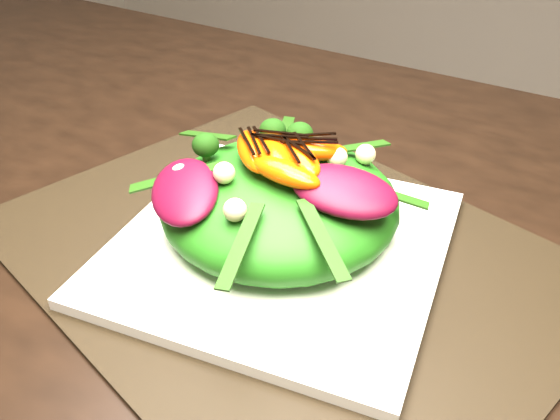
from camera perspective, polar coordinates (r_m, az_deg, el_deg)
The scene contains 10 objects.
dining_table at distance 0.74m, azimuth -17.81°, elevation 4.08°, with size 1.60×0.90×0.75m, color black.
placemat at distance 0.54m, azimuth 0.00°, elevation -4.03°, with size 0.50×0.38×0.00m, color black.
plate_base at distance 0.53m, azimuth 0.00°, elevation -3.41°, with size 0.28×0.28×0.01m, color silver.
salad_bowl at distance 0.52m, azimuth 0.00°, elevation -2.16°, with size 0.24×0.24×0.02m, color white.
lettuce_mound at distance 0.51m, azimuth 0.00°, elevation 0.71°, with size 0.20×0.20×0.07m, color #236613.
radicchio_leaf at distance 0.46m, azimuth 6.22°, elevation 1.84°, with size 0.08×0.05×0.02m, color #450719.
orange_segment at distance 0.50m, azimuth 1.55°, elevation 5.91°, with size 0.07×0.03×0.02m, color #FF4004.
broccoli_floret at distance 0.55m, azimuth -3.01°, elevation 8.27°, with size 0.03×0.03×0.03m, color black.
macadamia_nut at distance 0.44m, azimuth 1.13°, elevation 0.41°, with size 0.02×0.02×0.02m, color beige.
balsamic_drizzle at distance 0.49m, azimuth 1.56°, elevation 6.87°, with size 0.05×0.00×0.00m, color black.
Camera 1 is at (0.52, -0.40, 1.09)m, focal length 38.00 mm.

